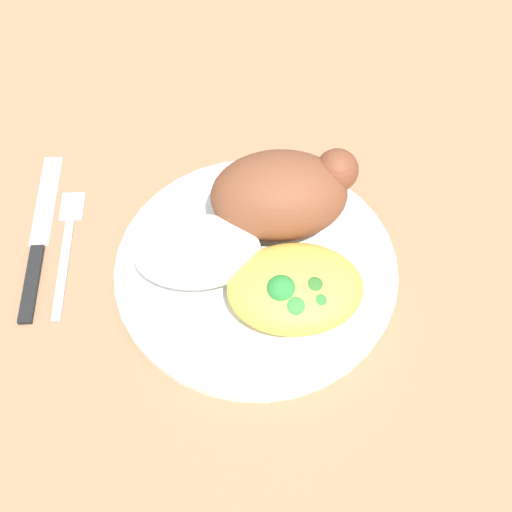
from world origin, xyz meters
TOP-DOWN VIEW (x-y plane):
  - ground_plane at (0.00, 0.00)m, footprint 2.00×2.00m
  - plate at (0.00, 0.00)m, footprint 0.25×0.25m
  - roasted_chicken at (0.03, 0.05)m, footprint 0.13×0.08m
  - rice_pile at (-0.05, -0.00)m, footprint 0.11×0.07m
  - mac_cheese_with_broccoli at (0.03, -0.04)m, footprint 0.11×0.09m
  - fork at (-0.17, 0.04)m, footprint 0.02×0.14m
  - knife at (-0.20, 0.04)m, footprint 0.02×0.19m

SIDE VIEW (x-z plane):
  - ground_plane at x=0.00m, z-range 0.00..0.00m
  - fork at x=-0.17m, z-range 0.00..0.01m
  - knife at x=-0.20m, z-range 0.00..0.01m
  - plate at x=0.00m, z-range 0.00..0.02m
  - mac_cheese_with_broccoli at x=0.03m, z-range 0.02..0.06m
  - rice_pile at x=-0.05m, z-range 0.02..0.06m
  - roasted_chicken at x=0.03m, z-range 0.02..0.09m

